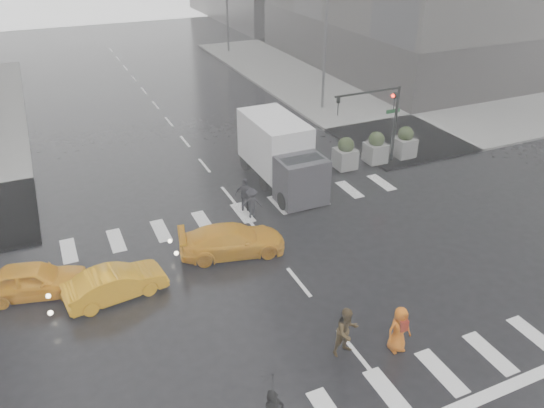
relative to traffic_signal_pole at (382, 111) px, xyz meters
name	(u,v)px	position (x,y,z in m)	size (l,w,h in m)	color
ground	(299,282)	(-9.01, -8.01, -3.22)	(120.00, 120.00, 0.00)	black
sidewalk_ne	(420,96)	(10.49, 9.49, -3.14)	(35.00, 35.00, 0.15)	slate
road_markings	(299,282)	(-9.01, -8.01, -3.21)	(18.00, 48.00, 0.01)	silver
traffic_signal_pole	(382,111)	(0.00, 0.00, 0.00)	(4.45, 0.42, 4.50)	black
street_lamp_near	(324,41)	(1.86, 9.99, 1.73)	(2.15, 0.22, 9.00)	#59595B
street_lamp_far	(225,2)	(1.86, 29.99, 1.73)	(2.15, 0.22, 9.00)	#59595B
planter_west	(345,154)	(-2.01, 0.19, -2.23)	(1.10, 1.10, 1.80)	slate
planter_mid	(376,148)	(-0.01, 0.19, -2.23)	(1.10, 1.10, 1.80)	slate
planter_east	(405,143)	(1.99, 0.19, -2.23)	(1.10, 1.10, 1.80)	slate
pedestrian_black	(273,396)	(-12.80, -13.98, -1.62)	(1.03, 1.05, 2.43)	black
pedestrian_brown	(347,331)	(-9.32, -12.01, -2.33)	(0.86, 0.67, 1.78)	#3F2F16
pedestrian_orange	(399,329)	(-7.69, -12.58, -2.37)	(0.86, 0.59, 1.68)	#D6610F
pedestrian_far_a	(245,195)	(-8.78, -1.83, -2.37)	(0.99, 0.61, 1.70)	black
pedestrian_far_b	(252,203)	(-8.74, -2.56, -2.46)	(0.98, 0.54, 1.51)	black
taxi_front	(33,280)	(-18.40, -4.60, -2.56)	(1.56, 3.88, 1.32)	orange
taxi_mid	(116,283)	(-15.63, -6.01, -2.60)	(1.30, 3.72, 1.23)	orange
taxi_rear	(232,240)	(-10.65, -5.04, -2.58)	(1.80, 3.90, 1.28)	orange
box_truck	(281,153)	(-6.01, 0.06, -1.41)	(2.40, 6.39, 3.39)	white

